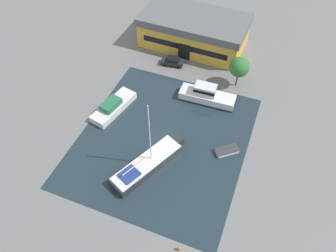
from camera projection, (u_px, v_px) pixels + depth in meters
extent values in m
plane|color=slate|center=(163.00, 140.00, 51.63)|extent=(440.00, 440.00, 0.00)
cube|color=#1E2D38|center=(163.00, 140.00, 51.62)|extent=(25.54, 28.95, 0.01)
cube|color=gold|center=(194.00, 34.00, 66.66)|extent=(20.69, 11.40, 4.84)
cube|color=#565B60|center=(195.00, 20.00, 64.27)|extent=(21.31, 11.74, 1.50)
cube|color=black|center=(184.00, 52.00, 63.92)|extent=(2.40, 0.13, 3.39)
cube|color=black|center=(184.00, 48.00, 63.19)|extent=(17.33, 0.51, 1.21)
cylinder|color=brown|center=(237.00, 79.00, 59.02)|extent=(0.29, 0.29, 2.83)
sphere|color=#2D6B33|center=(239.00, 67.00, 56.94)|extent=(3.57, 3.57, 3.57)
cube|color=#1E2328|center=(172.00, 62.00, 63.45)|extent=(4.43, 2.42, 0.78)
cube|color=black|center=(173.00, 59.00, 62.90)|extent=(2.39, 1.93, 0.59)
cube|color=black|center=(168.00, 59.00, 63.10)|extent=(0.24, 1.50, 0.48)
cylinder|color=black|center=(165.00, 65.00, 63.40)|extent=(0.62, 0.28, 0.60)
cylinder|color=black|center=(167.00, 60.00, 64.47)|extent=(0.62, 0.28, 0.60)
cylinder|color=black|center=(178.00, 67.00, 62.98)|extent=(0.62, 0.28, 0.60)
cylinder|color=black|center=(180.00, 62.00, 64.05)|extent=(0.62, 0.28, 0.60)
cube|color=#23282D|center=(147.00, 165.00, 47.70)|extent=(7.70, 11.95, 1.36)
cube|color=#23282D|center=(178.00, 141.00, 50.64)|extent=(1.78, 1.68, 1.36)
cube|color=silver|center=(147.00, 162.00, 47.16)|extent=(7.39, 11.47, 0.08)
cylinder|color=silver|center=(150.00, 134.00, 43.40)|extent=(0.16, 0.16, 10.94)
cylinder|color=silver|center=(137.00, 164.00, 45.50)|extent=(2.29, 4.84, 0.12)
cube|color=navy|center=(129.00, 174.00, 45.55)|extent=(3.06, 3.25, 0.30)
cube|color=silver|center=(207.00, 97.00, 56.89)|extent=(9.71, 3.34, 1.52)
cube|color=black|center=(207.00, 100.00, 57.36)|extent=(9.81, 3.40, 0.18)
cube|color=silver|center=(205.00, 90.00, 55.77)|extent=(3.73, 2.29, 1.72)
cube|color=black|center=(205.00, 89.00, 55.64)|extent=(3.80, 2.35, 0.55)
cube|color=white|center=(227.00, 151.00, 49.85)|extent=(3.59, 3.32, 0.59)
cube|color=#333338|center=(227.00, 149.00, 49.60)|extent=(3.75, 3.47, 0.08)
cube|color=silver|center=(114.00, 107.00, 55.52)|extent=(4.79, 9.37, 1.21)
cube|color=#236647|center=(111.00, 104.00, 54.39)|extent=(2.79, 3.93, 1.00)
cylinder|color=olive|center=(179.00, 249.00, 40.07)|extent=(0.32, 0.32, 0.48)
sphere|color=olive|center=(179.00, 248.00, 39.82)|extent=(0.36, 0.36, 0.36)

